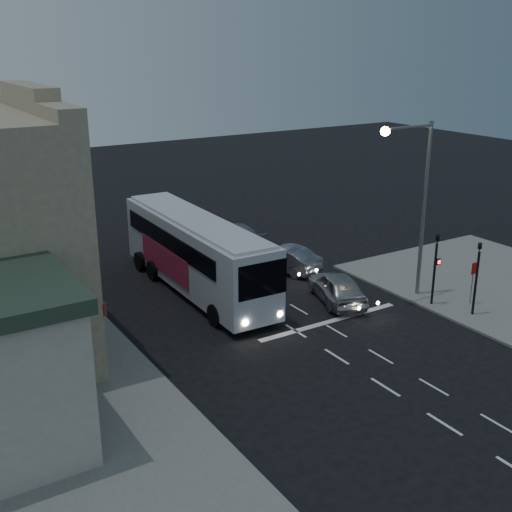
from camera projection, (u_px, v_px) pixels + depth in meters
ground at (322, 348)px, 28.16m from camera, size 120.00×120.00×0.00m
road_markings at (302, 315)px, 31.46m from camera, size 8.00×30.55×0.01m
tour_bus at (196, 251)px, 34.00m from camera, size 3.15×13.23×4.04m
car_suv at (337, 287)px, 32.89m from camera, size 3.21×5.01×1.59m
car_sedan_a at (283, 258)px, 37.37m from camera, size 3.02×4.87×1.52m
car_sedan_b at (234, 236)px, 41.43m from camera, size 2.75×5.81×1.64m
traffic_signal_main at (436, 261)px, 31.84m from camera, size 0.25×0.35×4.10m
traffic_signal_side at (477, 270)px, 30.60m from camera, size 0.18×0.15×4.10m
regulatory_sign at (473, 276)px, 32.14m from camera, size 0.45×0.12×2.20m
streetlight at (416, 191)px, 31.79m from camera, size 3.32×0.44×9.00m
street_tree at (34, 202)px, 34.66m from camera, size 4.00×4.00×6.20m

